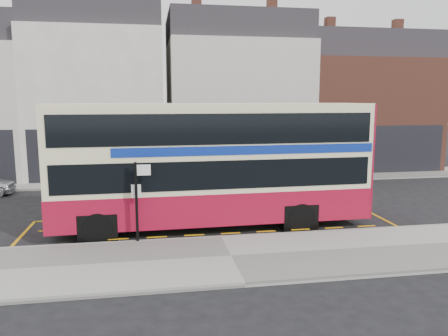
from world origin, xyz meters
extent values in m
plane|color=black|center=(0.00, 0.00, 0.00)|extent=(120.00, 120.00, 0.00)
cube|color=#9A9892|center=(0.00, -2.30, 0.07)|extent=(40.00, 4.00, 0.15)
cube|color=gray|center=(0.00, -0.38, 0.07)|extent=(40.00, 0.15, 0.15)
cube|color=#9A9892|center=(0.00, 11.00, 0.07)|extent=(50.00, 3.00, 0.15)
cube|color=silver|center=(-5.50, 15.00, 4.50)|extent=(8.00, 8.00, 9.00)
cube|color=#28262B|center=(-5.50, 15.00, 9.90)|extent=(8.00, 7.20, 1.80)
cube|color=black|center=(-5.50, 11.02, 1.60)|extent=(7.36, 0.06, 3.20)
cube|color=black|center=(-5.50, 11.04, 1.40)|extent=(5.60, 0.04, 2.00)
cube|color=beige|center=(3.50, 15.00, 4.25)|extent=(9.00, 8.00, 8.50)
cube|color=#28262B|center=(3.50, 15.00, 9.40)|extent=(9.00, 7.20, 1.80)
cube|color=brown|center=(0.80, 14.00, 10.70)|extent=(0.60, 0.60, 1.20)
cube|color=brown|center=(5.75, 14.00, 10.70)|extent=(0.60, 0.60, 1.20)
cube|color=#136C3D|center=(3.50, 11.02, 1.60)|extent=(8.28, 0.06, 3.20)
cube|color=black|center=(3.50, 11.04, 1.40)|extent=(6.30, 0.04, 2.00)
cube|color=brown|center=(12.50, 15.00, 3.75)|extent=(9.00, 8.00, 7.50)
cube|color=#28262B|center=(12.50, 15.00, 8.40)|extent=(9.00, 7.20, 1.80)
cube|color=brown|center=(9.80, 14.00, 9.70)|extent=(0.60, 0.60, 1.20)
cube|color=brown|center=(14.75, 14.00, 9.70)|extent=(0.60, 0.60, 1.20)
cube|color=black|center=(12.50, 11.02, 1.60)|extent=(8.28, 0.06, 3.20)
cube|color=black|center=(12.50, 11.04, 1.40)|extent=(6.30, 0.04, 2.00)
cube|color=beige|center=(-0.04, 1.36, 2.54)|extent=(11.81, 2.90, 4.33)
cube|color=maroon|center=(-0.04, 1.36, 0.96)|extent=(11.85, 2.94, 1.18)
cube|color=maroon|center=(5.82, 1.47, 2.54)|extent=(0.11, 2.71, 4.33)
cube|color=black|center=(-0.04, 1.36, 2.25)|extent=(11.34, 2.95, 1.02)
cube|color=black|center=(-0.04, 1.36, 3.85)|extent=(11.34, 2.95, 1.07)
cube|color=navy|center=(1.03, 1.38, 3.10)|extent=(9.46, 2.90, 0.32)
cube|color=black|center=(-5.90, 1.24, 1.98)|extent=(0.11, 2.46, 1.71)
cube|color=black|center=(-5.90, 1.24, 3.85)|extent=(0.11, 2.46, 1.07)
cube|color=black|center=(-5.89, 1.24, 2.99)|extent=(0.09, 1.87, 0.37)
cube|color=beige|center=(-0.04, 1.36, 4.65)|extent=(11.81, 2.79, 0.13)
cylinder|color=black|center=(-4.18, 0.06, 0.53)|extent=(1.07, 0.32, 1.07)
cylinder|color=black|center=(-4.23, 2.49, 0.53)|extent=(1.07, 0.32, 1.07)
cylinder|color=black|center=(3.09, 0.20, 0.53)|extent=(1.07, 0.32, 1.07)
cylinder|color=black|center=(3.04, 2.63, 0.53)|extent=(1.07, 0.32, 1.07)
cube|color=black|center=(-2.84, -0.40, 1.49)|extent=(0.09, 0.09, 2.68)
cube|color=white|center=(-2.58, -0.40, 2.56)|extent=(0.48, 0.04, 0.39)
cube|color=white|center=(-2.84, -0.35, 1.85)|extent=(0.31, 0.03, 0.45)
imported|color=#484951|center=(-3.55, 9.37, 0.62)|extent=(4.00, 2.33, 1.25)
imported|color=silver|center=(6.67, 9.48, 0.76)|extent=(5.30, 2.33, 1.51)
cylinder|color=black|center=(8.24, 10.68, 1.07)|extent=(0.24, 0.24, 2.15)
camera|label=1|loc=(-2.37, -14.81, 4.87)|focal=35.00mm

